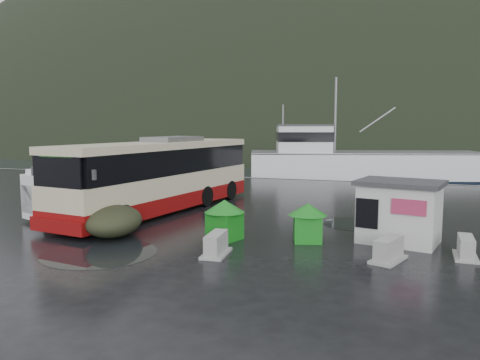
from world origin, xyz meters
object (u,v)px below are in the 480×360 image
(coach_bus, at_px, (162,211))
(white_van, at_px, (90,215))
(dome_tent, at_px, (114,236))
(jersey_barrier_c, at_px, (465,258))
(ticket_kiosk, at_px, (398,242))
(waste_bin_right, at_px, (307,241))
(waste_bin_left, at_px, (225,239))
(jersey_barrier_b, at_px, (388,261))
(fishing_trawler, at_px, (365,172))
(jersey_barrier_a, at_px, (216,255))

(coach_bus, distance_m, white_van, 3.53)
(coach_bus, bearing_deg, white_van, -132.33)
(white_van, xyz_separation_m, dome_tent, (3.49, -3.31, 0.00))
(jersey_barrier_c, bearing_deg, ticket_kiosk, 144.51)
(waste_bin_right, bearing_deg, ticket_kiosk, 15.53)
(jersey_barrier_c, bearing_deg, waste_bin_left, -179.41)
(ticket_kiosk, bearing_deg, waste_bin_right, -150.50)
(white_van, height_order, dome_tent, white_van)
(jersey_barrier_b, xyz_separation_m, fishing_trawler, (-2.29, 29.91, 0.00))
(dome_tent, relative_size, fishing_trawler, 0.12)
(jersey_barrier_a, bearing_deg, white_van, 151.03)
(waste_bin_right, xyz_separation_m, jersey_barrier_c, (5.38, -0.59, 0.00))
(coach_bus, relative_size, jersey_barrier_b, 8.80)
(jersey_barrier_b, relative_size, jersey_barrier_c, 1.07)
(white_van, bearing_deg, jersey_barrier_c, 13.41)
(waste_bin_right, height_order, jersey_barrier_a, waste_bin_right)
(waste_bin_right, xyz_separation_m, jersey_barrier_a, (-2.64, -2.79, 0.00))
(white_van, bearing_deg, waste_bin_right, 12.36)
(coach_bus, height_order, jersey_barrier_c, coach_bus)
(white_van, distance_m, waste_bin_left, 8.29)
(waste_bin_left, relative_size, ticket_kiosk, 0.52)
(coach_bus, distance_m, jersey_barrier_b, 12.57)
(waste_bin_right, distance_m, fishing_trawler, 28.19)
(waste_bin_left, relative_size, waste_bin_right, 1.05)
(dome_tent, bearing_deg, waste_bin_left, 10.22)
(waste_bin_right, height_order, jersey_barrier_c, waste_bin_right)
(jersey_barrier_c, bearing_deg, dome_tent, -176.08)
(coach_bus, bearing_deg, waste_bin_left, -33.14)
(waste_bin_right, distance_m, jersey_barrier_b, 3.42)
(ticket_kiosk, bearing_deg, waste_bin_left, -152.03)
(jersey_barrier_a, height_order, fishing_trawler, fishing_trawler)
(waste_bin_left, bearing_deg, dome_tent, -169.78)
(coach_bus, distance_m, jersey_barrier_a, 8.81)
(white_van, bearing_deg, fishing_trawler, 87.97)
(dome_tent, distance_m, jersey_barrier_b, 10.45)
(waste_bin_left, bearing_deg, white_van, 162.37)
(coach_bus, distance_m, jersey_barrier_c, 14.37)
(waste_bin_right, bearing_deg, jersey_barrier_c, -6.25)
(fishing_trawler, bearing_deg, jersey_barrier_a, -112.01)
(white_van, relative_size, waste_bin_left, 3.77)
(white_van, distance_m, ticket_kiosk, 14.30)
(waste_bin_right, distance_m, ticket_kiosk, 3.40)
(coach_bus, distance_m, waste_bin_left, 6.96)
(jersey_barrier_b, bearing_deg, jersey_barrier_a, -169.31)
(ticket_kiosk, height_order, jersey_barrier_c, ticket_kiosk)
(white_van, distance_m, jersey_barrier_a, 9.55)
(white_van, bearing_deg, jersey_barrier_b, 7.46)
(white_van, xyz_separation_m, fishing_trawler, (11.65, 26.34, 0.00))
(waste_bin_right, bearing_deg, jersey_barrier_b, -30.54)
(jersey_barrier_a, bearing_deg, fishing_trawler, 83.92)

